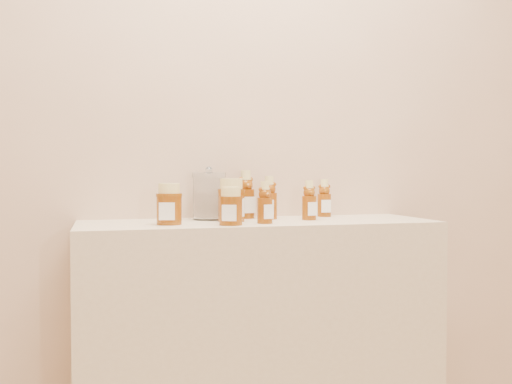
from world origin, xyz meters
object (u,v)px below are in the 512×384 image
object	(u,v)px
bear_bottle_back_left	(246,191)
honey_jar_left	(169,204)
bear_bottle_front_left	(265,200)
glass_canister	(209,194)
display_table	(259,352)

from	to	relation	value
bear_bottle_back_left	honey_jar_left	world-z (taller)	bear_bottle_back_left
bear_bottle_front_left	honey_jar_left	xyz separation A→B (m)	(-0.30, 0.04, -0.01)
bear_bottle_front_left	glass_canister	distance (m)	0.25
bear_bottle_back_left	honey_jar_left	size ratio (longest dim) A/B	1.50
bear_bottle_front_left	honey_jar_left	distance (m)	0.31
display_table	bear_bottle_front_left	world-z (taller)	bear_bottle_front_left
display_table	glass_canister	distance (m)	0.57
bear_bottle_front_left	honey_jar_left	bearing A→B (deg)	158.74
bear_bottle_front_left	glass_canister	bearing A→B (deg)	113.53
honey_jar_left	glass_canister	size ratio (longest dim) A/B	0.72
bear_bottle_back_left	honey_jar_left	xyz separation A→B (m)	(-0.30, -0.18, -0.03)
display_table	glass_canister	xyz separation A→B (m)	(-0.15, 0.10, 0.54)
display_table	honey_jar_left	world-z (taller)	honey_jar_left
display_table	glass_canister	size ratio (longest dim) A/B	6.64
bear_bottle_back_left	glass_canister	size ratio (longest dim) A/B	1.09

